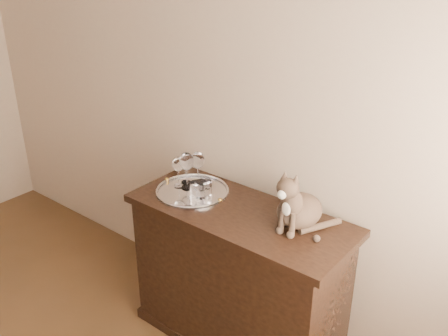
% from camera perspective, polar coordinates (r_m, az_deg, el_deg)
% --- Properties ---
extents(wall_back, '(4.00, 0.10, 2.70)m').
position_cam_1_polar(wall_back, '(2.94, -3.91, 9.65)').
color(wall_back, '#C2A792').
rests_on(wall_back, ground).
extents(sideboard, '(1.20, 0.50, 0.85)m').
position_cam_1_polar(sideboard, '(2.79, 1.65, -12.53)').
color(sideboard, black).
rests_on(sideboard, ground).
extents(tray, '(0.40, 0.40, 0.01)m').
position_cam_1_polar(tray, '(2.74, -3.63, -2.73)').
color(tray, silver).
rests_on(tray, sideboard).
extents(wine_glass_a, '(0.07, 0.07, 0.17)m').
position_cam_1_polar(wine_glass_a, '(2.80, -4.41, -0.07)').
color(wine_glass_a, silver).
rests_on(wine_glass_a, tray).
extents(wine_glass_b, '(0.08, 0.08, 0.20)m').
position_cam_1_polar(wine_glass_b, '(2.76, -2.99, -0.11)').
color(wine_glass_b, silver).
rests_on(wine_glass_b, tray).
extents(wine_glass_c, '(0.07, 0.07, 0.18)m').
position_cam_1_polar(wine_glass_c, '(2.76, -5.25, -0.43)').
color(wine_glass_c, white).
rests_on(wine_glass_c, tray).
extents(wine_glass_d, '(0.08, 0.08, 0.21)m').
position_cam_1_polar(wine_glass_d, '(2.73, -4.26, -0.29)').
color(wine_glass_d, silver).
rests_on(wine_glass_d, tray).
extents(tumbler_a, '(0.08, 0.08, 0.09)m').
position_cam_1_polar(tumbler_a, '(2.65, -3.06, -2.50)').
color(tumbler_a, white).
rests_on(tumbler_a, tray).
extents(tumbler_c, '(0.08, 0.08, 0.09)m').
position_cam_1_polar(tumbler_c, '(2.65, -2.26, -2.42)').
color(tumbler_c, silver).
rests_on(tumbler_c, tray).
extents(cat, '(0.32, 0.30, 0.32)m').
position_cam_1_polar(cat, '(2.39, 8.77, -3.16)').
color(cat, '#493A2C').
rests_on(cat, sideboard).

